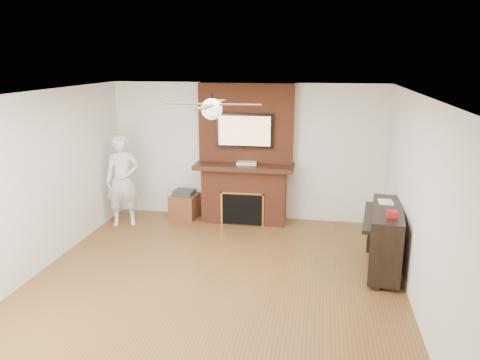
% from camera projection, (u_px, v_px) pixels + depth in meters
% --- Properties ---
extents(room_shell, '(5.36, 5.86, 2.86)m').
position_uv_depth(room_shell, '(213.00, 193.00, 5.97)').
color(room_shell, brown).
rests_on(room_shell, ground).
extents(fireplace, '(1.78, 0.64, 2.50)m').
position_uv_depth(fireplace, '(245.00, 168.00, 8.46)').
color(fireplace, brown).
rests_on(fireplace, ground).
extents(tv, '(1.00, 0.08, 0.60)m').
position_uv_depth(tv, '(245.00, 131.00, 8.24)').
color(tv, black).
rests_on(tv, fireplace).
extents(ceiling_fan, '(1.21, 1.21, 0.31)m').
position_uv_depth(ceiling_fan, '(212.00, 108.00, 5.69)').
color(ceiling_fan, black).
rests_on(ceiling_fan, room_shell).
extents(person, '(0.70, 0.57, 1.64)m').
position_uv_depth(person, '(123.00, 180.00, 8.28)').
color(person, silver).
rests_on(person, ground).
extents(side_table, '(0.52, 0.52, 0.54)m').
position_uv_depth(side_table, '(185.00, 205.00, 8.77)').
color(side_table, brown).
rests_on(side_table, ground).
extents(piano, '(0.68, 1.44, 1.01)m').
position_uv_depth(piano, '(385.00, 237.00, 6.54)').
color(piano, black).
rests_on(piano, ground).
extents(cable_box, '(0.36, 0.22, 0.05)m').
position_uv_depth(cable_box, '(247.00, 163.00, 8.33)').
color(cable_box, silver).
rests_on(cable_box, fireplace).
extents(candle_orange, '(0.07, 0.07, 0.13)m').
position_uv_depth(candle_orange, '(238.00, 221.00, 8.47)').
color(candle_orange, '#BB3616').
rests_on(candle_orange, ground).
extents(candle_green, '(0.07, 0.07, 0.08)m').
position_uv_depth(candle_green, '(241.00, 221.00, 8.55)').
color(candle_green, '#416F2C').
rests_on(candle_green, ground).
extents(candle_cream, '(0.08, 0.08, 0.12)m').
position_uv_depth(candle_cream, '(244.00, 220.00, 8.51)').
color(candle_cream, '#FDE0CA').
rests_on(candle_cream, ground).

